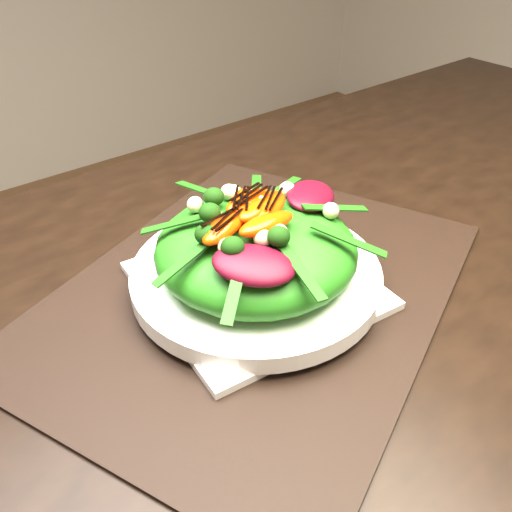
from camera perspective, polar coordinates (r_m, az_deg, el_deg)
dining_table at (r=0.72m, az=15.85°, el=-0.59°), size 1.60×0.90×0.75m
placemat at (r=0.61m, az=-0.00°, el=-3.52°), size 0.62×0.55×0.00m
plate_base at (r=0.61m, az=0.00°, el=-3.05°), size 0.25×0.25×0.01m
salad_bowl at (r=0.60m, az=-0.00°, el=-1.96°), size 0.32×0.32×0.02m
lettuce_mound at (r=0.58m, az=-0.00°, el=0.80°), size 0.27×0.27×0.07m
radicchio_leaf at (r=0.61m, az=5.79°, el=6.33°), size 0.09×0.08×0.02m
orange_segment at (r=0.56m, az=-0.95°, el=5.20°), size 0.07×0.04×0.02m
broccoli_floret at (r=0.54m, az=-7.27°, el=3.42°), size 0.04×0.04×0.03m
macadamia_nut at (r=0.54m, az=5.07°, el=3.41°), size 0.02×0.02×0.02m
balsamic_drizzle at (r=0.56m, az=-0.96°, el=6.04°), size 0.05×0.01×0.00m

